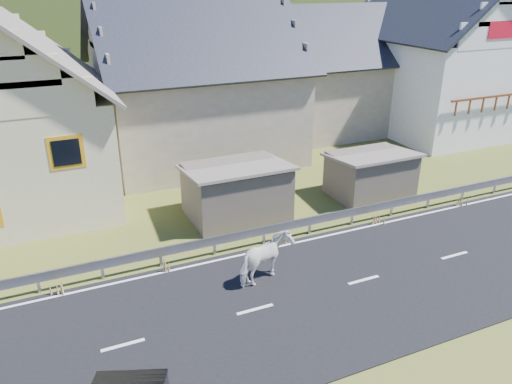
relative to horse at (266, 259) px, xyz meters
name	(u,v)px	position (x,y,z in m)	size (l,w,h in m)	color
ground	(363,281)	(3.03, -1.33, -0.87)	(160.00, 160.00, 0.00)	#3A4519
road	(364,281)	(3.03, -1.33, -0.85)	(60.00, 7.00, 0.04)	black
lane_markings	(364,280)	(3.03, -1.33, -0.83)	(60.00, 6.60, 0.01)	silver
guardrail	(310,221)	(3.03, 2.35, -0.31)	(28.10, 0.09, 0.75)	#93969B
shed_left	(236,191)	(1.03, 5.17, 0.23)	(4.30, 3.30, 2.40)	#6C5E4F
shed_right	(370,175)	(7.53, 4.67, 0.13)	(3.80, 2.90, 2.20)	#6C5E4F
house_cream	(15,105)	(-6.98, 10.67, 3.48)	(7.80, 9.80, 8.30)	beige
house_stone_a	(194,73)	(2.03, 13.67, 3.76)	(10.80, 9.80, 8.90)	tan
house_stone_b	(331,64)	(12.03, 15.67, 3.36)	(9.80, 8.80, 8.10)	tan
house_white	(437,51)	(18.03, 12.67, 4.19)	(8.80, 10.80, 9.70)	white
mountain	(74,68)	(8.03, 178.67, -20.87)	(440.00, 280.00, 260.00)	#293513
horse	(266,259)	(0.00, 0.00, 0.00)	(1.97, 0.90, 1.66)	white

